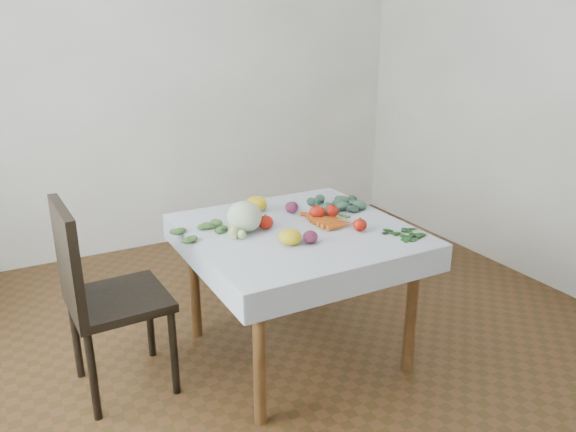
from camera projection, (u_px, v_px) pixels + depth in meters
name	position (u px, v px, depth m)	size (l,w,h in m)	color
ground	(297.00, 351.00, 3.22)	(4.00, 4.00, 0.00)	#58341B
back_wall	(174.00, 80.00, 4.43)	(4.00, 0.04, 2.70)	white
table	(297.00, 246.00, 3.00)	(1.00, 1.00, 0.75)	brown
tablecloth	(297.00, 229.00, 2.97)	(1.12, 1.12, 0.01)	white
chair	(97.00, 288.00, 2.70)	(0.48, 0.48, 1.01)	black
cabbage	(244.00, 217.00, 2.90)	(0.18, 0.18, 0.16)	beige
tomato_a	(317.00, 212.00, 3.10)	(0.09, 0.09, 0.08)	red
tomato_b	(331.00, 211.00, 3.13)	(0.08, 0.08, 0.07)	red
tomato_c	(266.00, 222.00, 2.95)	(0.08, 0.08, 0.07)	red
tomato_d	(360.00, 225.00, 2.93)	(0.07, 0.07, 0.06)	red
heirloom_back	(256.00, 204.00, 3.22)	(0.13, 0.13, 0.09)	yellow
heirloom_front	(290.00, 237.00, 2.74)	(0.11, 0.11, 0.08)	yellow
onion_a	(292.00, 207.00, 3.20)	(0.08, 0.08, 0.07)	maroon
onion_b	(310.00, 237.00, 2.76)	(0.08, 0.08, 0.06)	maroon
tomatillo_cluster	(244.00, 235.00, 2.82)	(0.12, 0.11, 0.05)	#B6CE77
carrot_bunch	(330.00, 220.00, 3.05)	(0.20, 0.30, 0.03)	#CC4616
kale_bunch	(337.00, 204.00, 3.29)	(0.31, 0.29, 0.04)	#3D644C
basil_bunch	(403.00, 234.00, 2.87)	(0.24, 0.18, 0.01)	#194916
dill_bunch	(200.00, 231.00, 2.89)	(0.27, 0.20, 0.03)	#4B6F33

